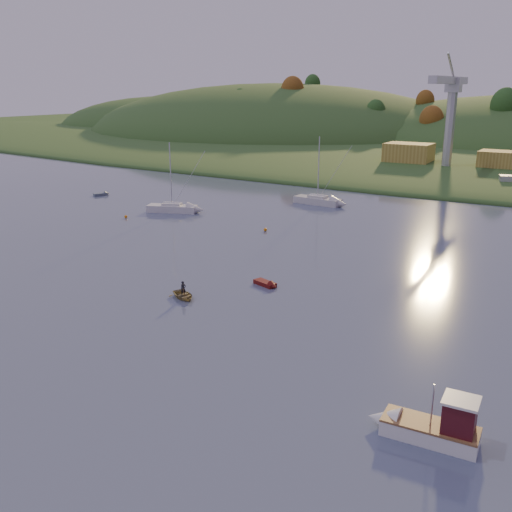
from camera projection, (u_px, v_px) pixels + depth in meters
The scene contains 19 objects.
far_shore at pixel (510, 141), 225.34m from camera, with size 620.00×220.00×1.50m, color #284A1D.
shore_slope at pixel (476, 157), 172.25m from camera, with size 640.00×150.00×7.00m, color #284A1D.
hill_left_far at pixel (171, 128), 293.31m from camera, with size 120.00×100.00×32.00m, color #284A1D.
hill_left at pixel (275, 136), 245.97m from camera, with size 170.00×140.00×44.00m, color #284A1D.
hillside_trees at pixel (488, 151), 188.59m from camera, with size 280.00×50.00×32.00m, color #254B1A, non-canonical shape.
wharf at pixel (460, 172), 134.28m from camera, with size 42.00×16.00×2.40m, color slate.
shed_west at pixel (409, 153), 140.59m from camera, with size 11.00×8.00×4.80m, color olive.
shed_east at pixel (500, 160), 130.99m from camera, with size 9.00×7.00×4.00m, color olive.
dock_crane at pixel (450, 102), 128.28m from camera, with size 3.20×28.00×20.30m.
fishing_boat at pixel (423, 424), 34.55m from camera, with size 6.79×2.46×4.26m.
sailboat_near at pixel (172, 208), 97.21m from camera, with size 8.80×5.34×11.72m.
sailboat_far at pixel (318, 200), 103.67m from camera, with size 8.90×3.19×12.14m.
canoe at pixel (183, 295), 57.60m from camera, with size 2.29×3.21×0.66m, color #938351.
paddler at pixel (183, 291), 57.47m from camera, with size 0.57×0.38×1.57m, color black.
red_tender at pixel (269, 285), 60.99m from camera, with size 3.32×1.97×1.07m.
grey_dinghy at pixel (104, 194), 112.37m from camera, with size 2.44×3.30×1.17m.
buoy_0 at pixel (406, 434), 34.71m from camera, with size 0.50×0.50×0.50m, color orange.
buoy_1 at pixel (126, 217), 92.75m from camera, with size 0.50×0.50×0.50m, color orange.
buoy_2 at pixel (265, 230), 84.34m from camera, with size 0.50×0.50×0.50m, color orange.
Camera 1 is at (34.16, -17.74, 20.59)m, focal length 40.00 mm.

